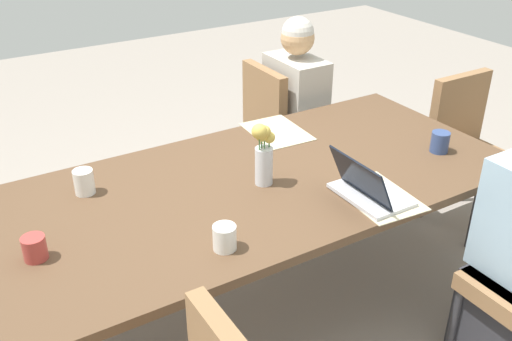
{
  "coord_description": "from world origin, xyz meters",
  "views": [
    {
      "loc": [
        -1.14,
        -1.89,
        1.99
      ],
      "look_at": [
        0.0,
        0.0,
        0.8
      ],
      "focal_mm": 40.59,
      "sensor_mm": 36.0,
      "label": 1
    }
  ],
  "objects_px": {
    "flower_vase": "(263,152)",
    "laptop_near_left_mid": "(368,190)",
    "chair_far_left_near": "(279,127)",
    "coffee_mug_centre_left": "(440,142)",
    "chair_head_right_right_near": "(469,145)",
    "coffee_mug_near_right": "(225,238)",
    "coffee_mug_centre_right": "(84,182)",
    "person_far_left_near": "(295,123)",
    "chair_far_right_mid": "(9,202)",
    "coffee_mug_near_left": "(35,248)",
    "dining_table": "(256,193)"
  },
  "relations": [
    {
      "from": "coffee_mug_centre_left",
      "to": "laptop_near_left_mid",
      "type": "bearing_deg",
      "value": -164.82
    },
    {
      "from": "flower_vase",
      "to": "laptop_near_left_mid",
      "type": "relative_size",
      "value": 0.89
    },
    {
      "from": "coffee_mug_centre_left",
      "to": "person_far_left_near",
      "type": "bearing_deg",
      "value": 95.81
    },
    {
      "from": "person_far_left_near",
      "to": "laptop_near_left_mid",
      "type": "xyz_separation_m",
      "value": [
        -0.48,
        -1.21,
        0.27
      ]
    },
    {
      "from": "dining_table",
      "to": "laptop_near_left_mid",
      "type": "height_order",
      "value": "laptop_near_left_mid"
    },
    {
      "from": "chair_far_right_mid",
      "to": "coffee_mug_centre_left",
      "type": "height_order",
      "value": "chair_far_right_mid"
    },
    {
      "from": "chair_far_left_near",
      "to": "coffee_mug_centre_left",
      "type": "height_order",
      "value": "chair_far_left_near"
    },
    {
      "from": "laptop_near_left_mid",
      "to": "coffee_mug_centre_left",
      "type": "relative_size",
      "value": 3.2
    },
    {
      "from": "coffee_mug_centre_right",
      "to": "coffee_mug_near_left",
      "type": "bearing_deg",
      "value": -128.05
    },
    {
      "from": "flower_vase",
      "to": "coffee_mug_near_left",
      "type": "xyz_separation_m",
      "value": [
        -0.97,
        -0.04,
        -0.11
      ]
    },
    {
      "from": "chair_far_left_near",
      "to": "laptop_near_left_mid",
      "type": "xyz_separation_m",
      "value": [
        -0.4,
        -1.27,
        0.29
      ]
    },
    {
      "from": "laptop_near_left_mid",
      "to": "coffee_mug_centre_left",
      "type": "height_order",
      "value": "laptop_near_left_mid"
    },
    {
      "from": "chair_head_right_right_near",
      "to": "chair_far_right_mid",
      "type": "height_order",
      "value": "same"
    },
    {
      "from": "person_far_left_near",
      "to": "coffee_mug_near_right",
      "type": "distance_m",
      "value": 1.69
    },
    {
      "from": "chair_far_left_near",
      "to": "coffee_mug_near_left",
      "type": "distance_m",
      "value": 1.96
    },
    {
      "from": "coffee_mug_near_right",
      "to": "chair_far_left_near",
      "type": "bearing_deg",
      "value": 49.84
    },
    {
      "from": "person_far_left_near",
      "to": "chair_far_right_mid",
      "type": "relative_size",
      "value": 1.33
    },
    {
      "from": "chair_head_right_right_near",
      "to": "flower_vase",
      "type": "distance_m",
      "value": 1.57
    },
    {
      "from": "dining_table",
      "to": "person_far_left_near",
      "type": "bearing_deg",
      "value": 46.71
    },
    {
      "from": "chair_head_right_right_near",
      "to": "coffee_mug_near_right",
      "type": "bearing_deg",
      "value": -166.03
    },
    {
      "from": "chair_head_right_right_near",
      "to": "coffee_mug_near_right",
      "type": "height_order",
      "value": "chair_head_right_right_near"
    },
    {
      "from": "coffee_mug_centre_left",
      "to": "chair_far_right_mid",
      "type": "bearing_deg",
      "value": 150.35
    },
    {
      "from": "laptop_near_left_mid",
      "to": "coffee_mug_near_right",
      "type": "bearing_deg",
      "value": -179.78
    },
    {
      "from": "coffee_mug_near_left",
      "to": "chair_far_left_near",
      "type": "bearing_deg",
      "value": 30.43
    },
    {
      "from": "chair_far_left_near",
      "to": "chair_far_right_mid",
      "type": "height_order",
      "value": "same"
    },
    {
      "from": "person_far_left_near",
      "to": "flower_vase",
      "type": "bearing_deg",
      "value": -131.58
    },
    {
      "from": "chair_far_left_near",
      "to": "flower_vase",
      "type": "bearing_deg",
      "value": -126.89
    },
    {
      "from": "coffee_mug_near_right",
      "to": "coffee_mug_centre_left",
      "type": "bearing_deg",
      "value": 7.31
    },
    {
      "from": "coffee_mug_near_left",
      "to": "coffee_mug_centre_right",
      "type": "bearing_deg",
      "value": 51.95
    },
    {
      "from": "person_far_left_near",
      "to": "coffee_mug_centre_right",
      "type": "distance_m",
      "value": 1.59
    },
    {
      "from": "coffee_mug_centre_right",
      "to": "chair_far_left_near",
      "type": "bearing_deg",
      "value": 24.1
    },
    {
      "from": "dining_table",
      "to": "chair_far_right_mid",
      "type": "xyz_separation_m",
      "value": [
        -0.93,
        0.83,
        -0.19
      ]
    },
    {
      "from": "dining_table",
      "to": "coffee_mug_centre_left",
      "type": "xyz_separation_m",
      "value": [
        0.9,
        -0.21,
        0.12
      ]
    },
    {
      "from": "coffee_mug_centre_right",
      "to": "laptop_near_left_mid",
      "type": "bearing_deg",
      "value": -33.37
    },
    {
      "from": "dining_table",
      "to": "person_far_left_near",
      "type": "height_order",
      "value": "person_far_left_near"
    },
    {
      "from": "chair_head_right_right_near",
      "to": "chair_far_right_mid",
      "type": "xyz_separation_m",
      "value": [
        -2.46,
        0.73,
        0.0
      ]
    },
    {
      "from": "flower_vase",
      "to": "coffee_mug_near_left",
      "type": "relative_size",
      "value": 3.21
    },
    {
      "from": "flower_vase",
      "to": "laptop_near_left_mid",
      "type": "xyz_separation_m",
      "value": [
        0.3,
        -0.33,
        -0.11
      ]
    },
    {
      "from": "chair_head_right_right_near",
      "to": "coffee_mug_near_left",
      "type": "relative_size",
      "value": 10.08
    },
    {
      "from": "chair_far_left_near",
      "to": "coffee_mug_centre_right",
      "type": "bearing_deg",
      "value": -155.9
    },
    {
      "from": "person_far_left_near",
      "to": "coffee_mug_centre_left",
      "type": "distance_m",
      "value": 1.09
    },
    {
      "from": "person_far_left_near",
      "to": "chair_far_right_mid",
      "type": "height_order",
      "value": "person_far_left_near"
    },
    {
      "from": "coffee_mug_near_left",
      "to": "coffee_mug_centre_left",
      "type": "height_order",
      "value": "coffee_mug_centre_left"
    },
    {
      "from": "person_far_left_near",
      "to": "chair_head_right_right_near",
      "type": "xyz_separation_m",
      "value": [
        0.74,
        -0.74,
        -0.03
      ]
    },
    {
      "from": "coffee_mug_near_right",
      "to": "dining_table",
      "type": "bearing_deg",
      "value": 46.19
    },
    {
      "from": "person_far_left_near",
      "to": "coffee_mug_near_left",
      "type": "height_order",
      "value": "person_far_left_near"
    },
    {
      "from": "chair_far_left_near",
      "to": "flower_vase",
      "type": "xyz_separation_m",
      "value": [
        -0.7,
        -0.94,
        0.4
      ]
    },
    {
      "from": "coffee_mug_near_right",
      "to": "person_far_left_near",
      "type": "bearing_deg",
      "value": 46.55
    },
    {
      "from": "flower_vase",
      "to": "laptop_near_left_mid",
      "type": "bearing_deg",
      "value": -47.78
    },
    {
      "from": "chair_far_left_near",
      "to": "dining_table",
      "type": "bearing_deg",
      "value": -128.54
    }
  ]
}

